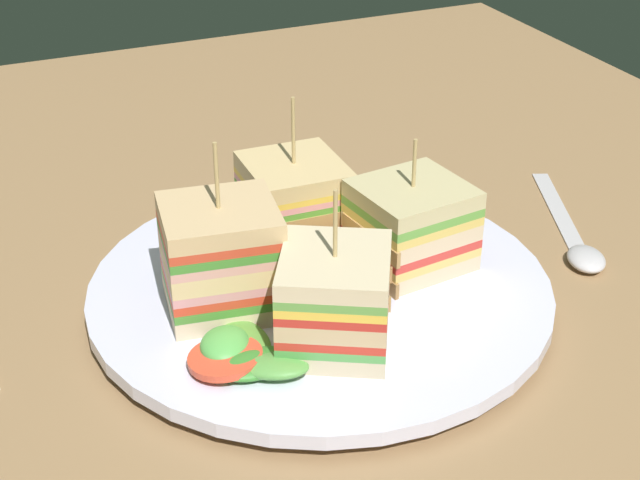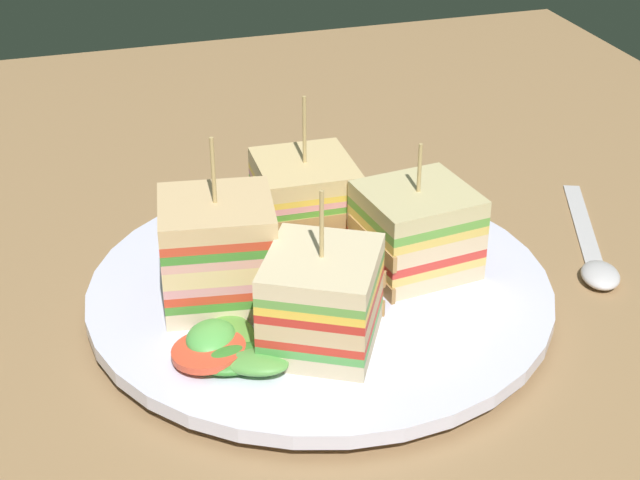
% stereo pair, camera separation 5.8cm
% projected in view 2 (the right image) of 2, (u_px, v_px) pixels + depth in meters
% --- Properties ---
extents(ground_plane, '(1.07, 0.90, 0.02)m').
position_uv_depth(ground_plane, '(320.00, 316.00, 0.61)').
color(ground_plane, '#9C764E').
extents(plate, '(0.28, 0.28, 0.02)m').
position_uv_depth(plate, '(320.00, 291.00, 0.60)').
color(plate, white).
rests_on(plate, ground_plane).
extents(sandwich_wedge_0, '(0.07, 0.07, 0.10)m').
position_uv_depth(sandwich_wedge_0, '(218.00, 250.00, 0.57)').
color(sandwich_wedge_0, beige).
rests_on(sandwich_wedge_0, plate).
extents(sandwich_wedge_1, '(0.09, 0.08, 0.09)m').
position_uv_depth(sandwich_wedge_1, '(322.00, 300.00, 0.53)').
color(sandwich_wedge_1, beige).
rests_on(sandwich_wedge_1, plate).
extents(sandwich_wedge_2, '(0.07, 0.07, 0.08)m').
position_uv_depth(sandwich_wedge_2, '(417.00, 232.00, 0.60)').
color(sandwich_wedge_2, beige).
rests_on(sandwich_wedge_2, plate).
extents(sandwich_wedge_3, '(0.07, 0.06, 0.10)m').
position_uv_depth(sandwich_wedge_3, '(305.00, 199.00, 0.64)').
color(sandwich_wedge_3, beige).
rests_on(sandwich_wedge_3, plate).
extents(chip_pile, '(0.06, 0.08, 0.02)m').
position_uv_depth(chip_pile, '(330.00, 271.00, 0.59)').
color(chip_pile, '#E4CB75').
rests_on(chip_pile, plate).
extents(salad_garnish, '(0.07, 0.06, 0.01)m').
position_uv_depth(salad_garnish, '(229.00, 349.00, 0.53)').
color(salad_garnish, '#5AA248').
rests_on(salad_garnish, plate).
extents(spoon, '(0.15, 0.08, 0.01)m').
position_uv_depth(spoon, '(595.00, 258.00, 0.65)').
color(spoon, silver).
rests_on(spoon, ground_plane).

